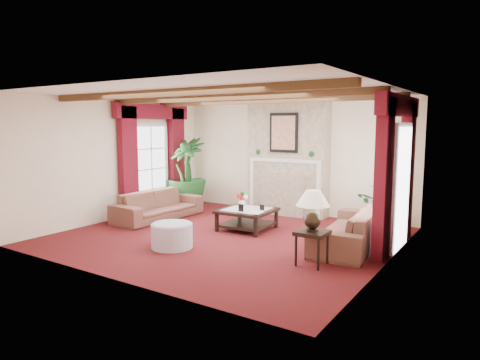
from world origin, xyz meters
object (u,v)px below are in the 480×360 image
Objects in this scene: sofa_left at (158,201)px; coffee_table at (247,219)px; sofa_right at (350,222)px; side_table at (312,248)px; ottoman at (172,236)px; potted_palm at (186,188)px.

sofa_left is 2.24m from coffee_table.
sofa_right reaches higher than side_table.
sofa_right is at bearing 34.70° from ottoman.
ottoman is (-2.56, -1.78, -0.23)m from sofa_right.
ottoman is (-0.40, -1.82, 0.00)m from coffee_table.
potted_palm is 2.52× the size of ottoman.
ottoman is at bearing -104.71° from coffee_table.
potted_palm is at bearing 126.21° from ottoman.
sofa_left is 3.04× the size of ottoman.
ottoman is (1.81, -1.55, -0.21)m from sofa_left.
coffee_table is 2.44m from side_table.
sofa_right is 2.27× the size of coffee_table.
ottoman is (2.14, -2.92, -0.29)m from potted_palm.
potted_palm is at bearing 15.88° from sofa_left.
coffee_table is at bearing 77.54° from ottoman.
side_table is at bearing -11.63° from sofa_right.
sofa_left is 1.41m from potted_palm.
side_table is (4.56, -2.45, -0.24)m from potted_palm.
sofa_left is 0.94× the size of sofa_right.
potted_palm is 1.77× the size of coffee_table.
coffee_table is at bearing -80.56° from sofa_left.
coffee_table is at bearing 146.14° from side_table.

